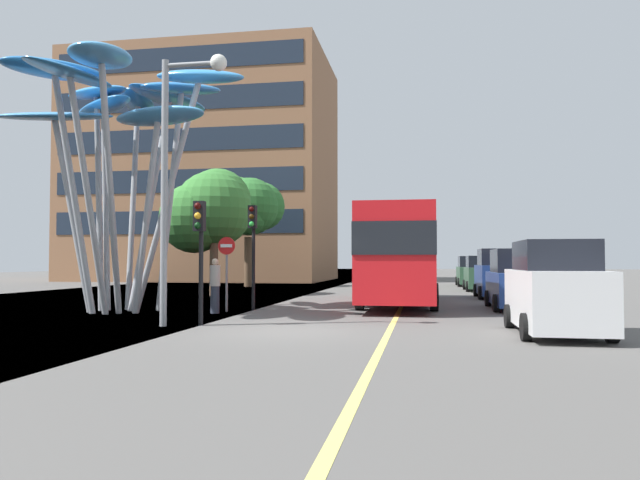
# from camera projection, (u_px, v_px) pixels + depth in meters

# --- Properties ---
(ground) EXTENTS (120.00, 240.00, 0.10)m
(ground) POSITION_uv_depth(u_px,v_px,m) (265.00, 332.00, 14.80)
(ground) COLOR #54514F
(red_bus) EXTENTS (2.94, 11.47, 3.82)m
(red_bus) POSITION_uv_depth(u_px,v_px,m) (399.00, 252.00, 23.78)
(red_bus) COLOR red
(red_bus) RESTS_ON ground
(leaf_sculpture) EXTENTS (8.47, 8.76, 8.33)m
(leaf_sculpture) POSITION_uv_depth(u_px,v_px,m) (124.00, 109.00, 20.17)
(leaf_sculpture) COLOR #9EA0A5
(leaf_sculpture) RESTS_ON ground
(traffic_light_kerb_near) EXTENTS (0.28, 0.42, 3.30)m
(traffic_light_kerb_near) POSITION_uv_depth(u_px,v_px,m) (200.00, 235.00, 15.97)
(traffic_light_kerb_near) COLOR black
(traffic_light_kerb_near) RESTS_ON ground
(traffic_light_kerb_far) EXTENTS (0.28, 0.42, 3.66)m
(traffic_light_kerb_far) POSITION_uv_depth(u_px,v_px,m) (253.00, 234.00, 21.08)
(traffic_light_kerb_far) COLOR black
(traffic_light_kerb_far) RESTS_ON ground
(car_parked_near) EXTENTS (1.91, 4.18, 2.18)m
(car_parked_near) POSITION_uv_depth(u_px,v_px,m) (555.00, 290.00, 13.94)
(car_parked_near) COLOR silver
(car_parked_near) RESTS_ON ground
(car_parked_mid) EXTENTS (2.07, 4.33, 2.13)m
(car_parked_mid) POSITION_uv_depth(u_px,v_px,m) (519.00, 281.00, 21.21)
(car_parked_mid) COLOR navy
(car_parked_mid) RESTS_ON ground
(car_parked_far) EXTENTS (1.90, 4.20, 2.27)m
(car_parked_far) POSITION_uv_depth(u_px,v_px,m) (497.00, 275.00, 27.73)
(car_parked_far) COLOR navy
(car_parked_far) RESTS_ON ground
(car_side_street) EXTENTS (1.92, 4.31, 2.01)m
(car_side_street) POSITION_uv_depth(u_px,v_px,m) (481.00, 274.00, 34.51)
(car_side_street) COLOR #2D5138
(car_side_street) RESTS_ON ground
(car_far_side) EXTENTS (2.00, 4.59, 2.05)m
(car_far_side) POSITION_uv_depth(u_px,v_px,m) (471.00, 272.00, 41.10)
(car_far_side) COLOR #2D5138
(car_far_side) RESTS_ON ground
(street_lamp) EXTENTS (1.79, 0.44, 7.12)m
(street_lamp) POSITION_uv_depth(u_px,v_px,m) (180.00, 151.00, 15.79)
(street_lamp) COLOR gray
(street_lamp) RESTS_ON ground
(tree_pavement_near) EXTENTS (4.54, 4.28, 6.47)m
(tree_pavement_near) POSITION_uv_depth(u_px,v_px,m) (209.00, 210.00, 30.44)
(tree_pavement_near) COLOR brown
(tree_pavement_near) RESTS_ON ground
(tree_pavement_far) EXTENTS (5.17, 4.76, 7.44)m
(tree_pavement_far) POSITION_uv_depth(u_px,v_px,m) (245.00, 206.00, 40.17)
(tree_pavement_far) COLOR brown
(tree_pavement_far) RESTS_ON ground
(pedestrian) EXTENTS (0.34, 0.34, 1.79)m
(pedestrian) POSITION_uv_depth(u_px,v_px,m) (215.00, 286.00, 19.62)
(pedestrian) COLOR #2D3342
(pedestrian) RESTS_ON ground
(no_entry_sign) EXTENTS (0.60, 0.12, 2.53)m
(no_entry_sign) POSITION_uv_depth(u_px,v_px,m) (227.00, 262.00, 20.38)
(no_entry_sign) COLOR gray
(no_entry_sign) RESTS_ON ground
(backdrop_building) EXTENTS (22.23, 13.95, 19.92)m
(backdrop_building) POSITION_uv_depth(u_px,v_px,m) (207.00, 171.00, 54.95)
(backdrop_building) COLOR #8E6042
(backdrop_building) RESTS_ON ground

